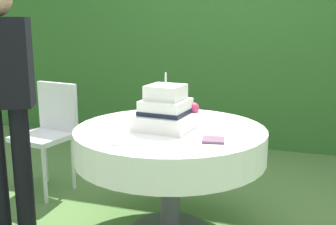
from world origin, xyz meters
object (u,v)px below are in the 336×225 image
napkin_stack (213,140)px  garden_chair (50,126)px  wedding_cake (166,111)px  standing_person (3,95)px  serving_plate_far (191,115)px  serving_plate_near (120,142)px  cake_table (170,144)px

napkin_stack → garden_chair: bearing=157.9°
wedding_cake → standing_person: 1.02m
napkin_stack → garden_chair: 1.61m
serving_plate_far → napkin_stack: 0.63m
wedding_cake → napkin_stack: 0.40m
serving_plate_far → napkin_stack: bearing=-63.8°
wedding_cake → garden_chair: bearing=160.1°
serving_plate_near → napkin_stack: (0.48, 0.20, 0.00)m
wedding_cake → standing_person: size_ratio=0.23×
serving_plate_far → napkin_stack: (0.28, -0.56, 0.00)m
serving_plate_near → cake_table: bearing=68.2°
cake_table → napkin_stack: (0.32, -0.20, 0.11)m
wedding_cake → serving_plate_far: 0.40m
napkin_stack → serving_plate_near: bearing=-157.6°
wedding_cake → garden_chair: wedding_cake is taller
cake_table → wedding_cake: 0.22m
wedding_cake → napkin_stack: size_ratio=3.02×
serving_plate_near → napkin_stack: bearing=22.4°
wedding_cake → serving_plate_near: wedding_cake is taller
standing_person → serving_plate_near: bearing=-7.0°
wedding_cake → serving_plate_far: (0.06, 0.38, -0.10)m
wedding_cake → standing_person: (-0.98, -0.28, 0.10)m
garden_chair → cake_table: bearing=-18.9°
napkin_stack → standing_person: (-1.32, -0.09, 0.20)m
cake_table → napkin_stack: size_ratio=9.91×
garden_chair → wedding_cake: bearing=-19.9°
serving_plate_far → standing_person: (-1.04, -0.66, 0.20)m
cake_table → garden_chair: (-1.17, 0.40, -0.07)m
cake_table → serving_plate_far: serving_plate_far is taller
napkin_stack → garden_chair: (-1.48, 0.60, -0.19)m
cake_table → standing_person: 1.09m
wedding_cake → garden_chair: 1.25m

